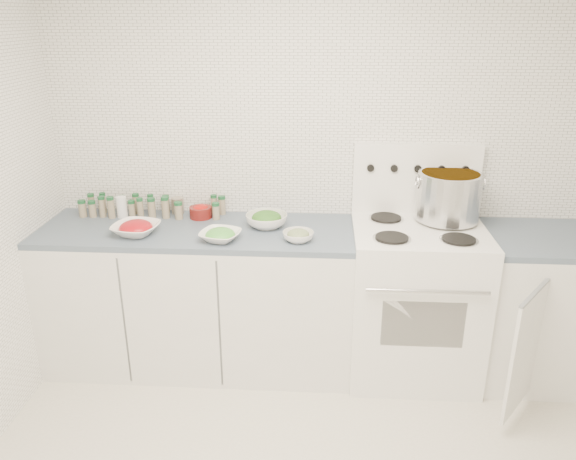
# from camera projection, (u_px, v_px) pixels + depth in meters

# --- Properties ---
(room_walls) EXTENTS (3.54, 3.04, 2.52)m
(room_walls) POSITION_uv_depth(u_px,v_px,m) (348.00, 179.00, 1.91)
(room_walls) COLOR white
(room_walls) RESTS_ON ground
(counter_left) EXTENTS (1.85, 0.62, 0.90)m
(counter_left) POSITION_uv_depth(u_px,v_px,m) (200.00, 296.00, 3.47)
(counter_left) COLOR white
(counter_left) RESTS_ON ground
(stove) EXTENTS (0.76, 0.70, 1.36)m
(stove) POSITION_uv_depth(u_px,v_px,m) (414.00, 296.00, 3.37)
(stove) COLOR white
(stove) RESTS_ON ground
(counter_right) EXTENTS (0.89, 0.94, 0.90)m
(counter_right) POSITION_uv_depth(u_px,v_px,m) (553.00, 307.00, 3.34)
(counter_right) COLOR white
(counter_right) RESTS_ON ground
(stock_pot) EXTENTS (0.39, 0.37, 0.28)m
(stock_pot) POSITION_uv_depth(u_px,v_px,m) (449.00, 194.00, 3.27)
(stock_pot) COLOR silver
(stock_pot) RESTS_ON stove
(bowl_tomato) EXTENTS (0.30, 0.30, 0.09)m
(bowl_tomato) POSITION_uv_depth(u_px,v_px,m) (136.00, 228.00, 3.20)
(bowl_tomato) COLOR white
(bowl_tomato) RESTS_ON counter_left
(bowl_snowpea) EXTENTS (0.27, 0.27, 0.07)m
(bowl_snowpea) POSITION_uv_depth(u_px,v_px,m) (220.00, 235.00, 3.12)
(bowl_snowpea) COLOR white
(bowl_snowpea) RESTS_ON counter_left
(bowl_broccoli) EXTENTS (0.27, 0.27, 0.10)m
(bowl_broccoli) POSITION_uv_depth(u_px,v_px,m) (267.00, 219.00, 3.32)
(bowl_broccoli) COLOR white
(bowl_broccoli) RESTS_ON counter_left
(bowl_zucchini) EXTENTS (0.20, 0.20, 0.07)m
(bowl_zucchini) POSITION_uv_depth(u_px,v_px,m) (298.00, 235.00, 3.11)
(bowl_zucchini) COLOR white
(bowl_zucchini) RESTS_ON counter_left
(bowl_pepper) EXTENTS (0.14, 0.14, 0.08)m
(bowl_pepper) POSITION_uv_depth(u_px,v_px,m) (201.00, 211.00, 3.47)
(bowl_pepper) COLOR #5D1210
(bowl_pepper) RESTS_ON counter_left
(salt_canister) EXTENTS (0.07, 0.07, 0.13)m
(salt_canister) POSITION_uv_depth(u_px,v_px,m) (122.00, 207.00, 3.47)
(salt_canister) COLOR white
(salt_canister) RESTS_ON counter_left
(tin_can) EXTENTS (0.10, 0.10, 0.10)m
(tin_can) POSITION_uv_depth(u_px,v_px,m) (178.00, 206.00, 3.54)
(tin_can) COLOR #ACA192
(tin_can) RESTS_ON counter_left
(spice_cluster) EXTENTS (0.90, 0.16, 0.14)m
(spice_cluster) POSITION_uv_depth(u_px,v_px,m) (144.00, 207.00, 3.49)
(spice_cluster) COLOR gray
(spice_cluster) RESTS_ON counter_left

